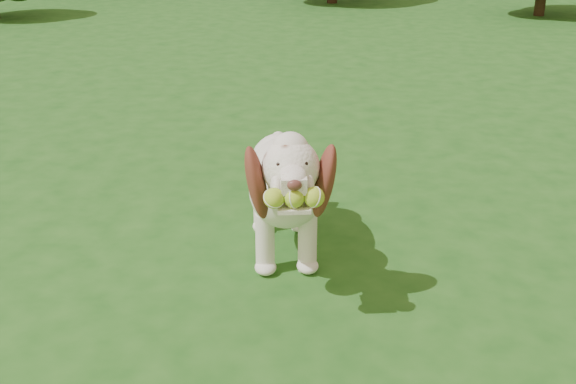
# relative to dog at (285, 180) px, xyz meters

# --- Properties ---
(ground) EXTENTS (80.00, 80.00, 0.00)m
(ground) POSITION_rel_dog_xyz_m (0.47, -0.48, -0.45)
(ground) COLOR #1B4D16
(ground) RESTS_ON ground
(dog) EXTENTS (0.61, 1.30, 0.85)m
(dog) POSITION_rel_dog_xyz_m (0.00, 0.00, 0.00)
(dog) COLOR white
(dog) RESTS_ON ground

